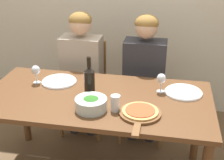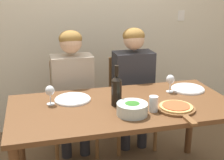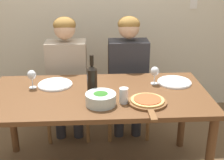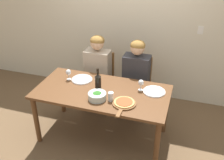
# 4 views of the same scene
# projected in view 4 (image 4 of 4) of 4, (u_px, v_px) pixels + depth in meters

# --- Properties ---
(ground_plane) EXTENTS (40.00, 40.00, 0.00)m
(ground_plane) POSITION_uv_depth(u_px,v_px,m) (103.00, 135.00, 3.72)
(ground_plane) COLOR brown
(back_wall) EXTENTS (10.00, 0.06, 2.70)m
(back_wall) POSITION_uv_depth(u_px,v_px,m) (129.00, 17.00, 4.14)
(back_wall) COLOR beige
(back_wall) RESTS_ON ground
(dining_table) EXTENTS (1.72, 0.85, 0.74)m
(dining_table) POSITION_uv_depth(u_px,v_px,m) (102.00, 97.00, 3.39)
(dining_table) COLOR brown
(dining_table) RESTS_ON ground
(chair_left) EXTENTS (0.42, 0.42, 0.90)m
(chair_left) POSITION_uv_depth(u_px,v_px,m) (100.00, 78.00, 4.17)
(chair_left) COLOR brown
(chair_left) RESTS_ON ground
(chair_right) EXTENTS (0.42, 0.42, 0.90)m
(chair_right) POSITION_uv_depth(u_px,v_px,m) (137.00, 84.00, 4.01)
(chair_right) COLOR brown
(chair_right) RESTS_ON ground
(person_woman) EXTENTS (0.47, 0.51, 1.23)m
(person_woman) POSITION_uv_depth(u_px,v_px,m) (97.00, 67.00, 3.95)
(person_woman) COLOR #28282D
(person_woman) RESTS_ON ground
(person_man) EXTENTS (0.47, 0.51, 1.23)m
(person_man) POSITION_uv_depth(u_px,v_px,m) (136.00, 73.00, 3.79)
(person_man) COLOR #28282D
(person_man) RESTS_ON ground
(wine_bottle) EXTENTS (0.08, 0.08, 0.31)m
(wine_bottle) POSITION_uv_depth(u_px,v_px,m) (98.00, 82.00, 3.30)
(wine_bottle) COLOR black
(wine_bottle) RESTS_ON dining_table
(broccoli_bowl) EXTENTS (0.22, 0.22, 0.09)m
(broccoli_bowl) POSITION_uv_depth(u_px,v_px,m) (97.00, 96.00, 3.16)
(broccoli_bowl) COLOR silver
(broccoli_bowl) RESTS_ON dining_table
(dinner_plate_left) EXTENTS (0.28, 0.28, 0.02)m
(dinner_plate_left) POSITION_uv_depth(u_px,v_px,m) (82.00, 79.00, 3.59)
(dinner_plate_left) COLOR white
(dinner_plate_left) RESTS_ON dining_table
(dinner_plate_right) EXTENTS (0.28, 0.28, 0.02)m
(dinner_plate_right) POSITION_uv_depth(u_px,v_px,m) (154.00, 91.00, 3.32)
(dinner_plate_right) COLOR white
(dinner_plate_right) RESTS_ON dining_table
(pizza_on_board) EXTENTS (0.28, 0.42, 0.04)m
(pizza_on_board) POSITION_uv_depth(u_px,v_px,m) (124.00, 103.00, 3.08)
(pizza_on_board) COLOR brown
(pizza_on_board) RESTS_ON dining_table
(wine_glass_left) EXTENTS (0.07, 0.07, 0.15)m
(wine_glass_left) POSITION_uv_depth(u_px,v_px,m) (68.00, 73.00, 3.56)
(wine_glass_left) COLOR silver
(wine_glass_left) RESTS_ON dining_table
(wine_glass_right) EXTENTS (0.07, 0.07, 0.15)m
(wine_glass_right) POSITION_uv_depth(u_px,v_px,m) (141.00, 83.00, 3.31)
(wine_glass_right) COLOR silver
(wine_glass_right) RESTS_ON dining_table
(water_tumbler) EXTENTS (0.07, 0.07, 0.11)m
(water_tumbler) POSITION_uv_depth(u_px,v_px,m) (111.00, 97.00, 3.13)
(water_tumbler) COLOR silver
(water_tumbler) RESTS_ON dining_table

